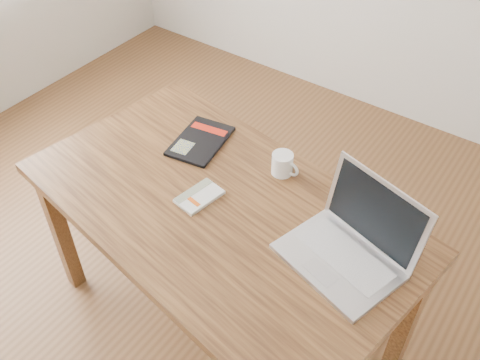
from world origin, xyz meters
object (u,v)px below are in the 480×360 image
Objects in this scene: white_guidebook at (199,197)px; laptop at (351,244)px; black_guidebook at (200,141)px; desk at (219,221)px; coffee_mug at (283,164)px.

laptop is at bearing 17.50° from white_guidebook.
desk is at bearing -50.72° from black_guidebook.
desk is 3.53× the size of laptop.
laptop is 0.44m from coffee_mug.
black_guidebook is 0.78m from laptop.
coffee_mug reaches higher than white_guidebook.
desk is at bearing 20.58° from white_guidebook.
coffee_mug is at bearing 167.28° from laptop.
white_guidebook is (-0.08, -0.01, 0.10)m from desk.
black_guidebook is at bearing 137.68° from white_guidebook.
laptop is at bearing -21.41° from coffee_mug.
black_guidebook is (-0.20, 0.25, 0.00)m from white_guidebook.
laptop is (0.76, -0.18, 0.05)m from black_guidebook.
coffee_mug is at bearing 80.44° from desk.
laptop is (0.56, 0.08, 0.05)m from white_guidebook.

